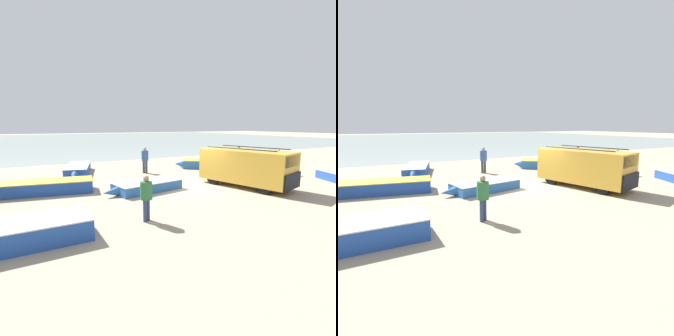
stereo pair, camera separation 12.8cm
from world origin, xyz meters
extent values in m
plane|color=tan|center=(0.00, 0.00, 0.00)|extent=(200.00, 200.00, 0.00)
cube|color=#99A89E|center=(0.00, 52.00, 0.00)|extent=(120.00, 80.00, 0.01)
cube|color=gold|center=(2.59, -1.47, 1.14)|extent=(3.24, 5.27, 1.72)
cube|color=black|center=(3.30, -3.88, 0.67)|extent=(1.73, 0.60, 0.77)
cube|color=#1E232D|center=(3.27, -3.80, 1.64)|extent=(1.64, 0.54, 0.55)
cylinder|color=black|center=(3.82, -2.70, 0.38)|extent=(0.43, 0.79, 0.76)
cylinder|color=black|center=(2.22, -3.17, 0.38)|extent=(0.43, 0.79, 0.76)
cylinder|color=black|center=(2.96, 0.23, 0.38)|extent=(0.43, 0.79, 0.76)
cylinder|color=black|center=(1.36, -0.24, 0.38)|extent=(0.43, 0.79, 0.76)
cylinder|color=black|center=(3.31, -1.26, 2.12)|extent=(1.19, 3.89, 0.05)
cylinder|color=black|center=(1.87, -1.68, 2.12)|extent=(1.19, 3.89, 0.05)
cube|color=#2D66AD|center=(4.14, 4.79, 0.30)|extent=(3.33, 2.80, 0.60)
cone|color=#2D66AD|center=(2.55, 5.78, 0.30)|extent=(0.87, 0.84, 0.57)
cube|color=gold|center=(4.14, 4.79, 0.54)|extent=(0.84, 1.18, 0.05)
cube|color=gold|center=(4.14, 4.79, 0.62)|extent=(3.36, 2.83, 0.04)
cube|color=#2D66AD|center=(-2.55, 0.16, 0.23)|extent=(3.64, 2.13, 0.47)
cone|color=#2D66AD|center=(-4.59, -0.22, 0.23)|extent=(0.82, 0.57, 0.44)
cube|color=silver|center=(-2.55, 0.16, 0.40)|extent=(0.45, 1.43, 0.05)
cube|color=silver|center=(-2.55, 0.16, 0.49)|extent=(3.67, 2.16, 0.04)
cube|color=#234CA3|center=(-4.93, 6.89, 0.27)|extent=(2.38, 4.20, 0.55)
cone|color=#234CA3|center=(-5.54, 4.55, 0.27)|extent=(0.72, 0.97, 0.52)
cube|color=silver|center=(-4.93, 6.89, 0.48)|extent=(1.33, 0.52, 0.05)
cube|color=silver|center=(-4.93, 6.89, 0.57)|extent=(2.40, 4.24, 0.04)
cube|color=#234CA3|center=(-7.14, 1.94, 0.30)|extent=(4.44, 2.15, 0.59)
cube|color=gold|center=(-7.14, 1.94, 0.53)|extent=(0.42, 1.39, 0.05)
cube|color=gold|center=(-7.14, 1.94, 0.61)|extent=(4.48, 2.17, 0.04)
cube|color=#234CA3|center=(-8.10, -3.92, 0.31)|extent=(3.70, 1.67, 0.62)
cube|color=silver|center=(-8.10, -3.92, 0.56)|extent=(0.24, 1.44, 0.05)
cube|color=silver|center=(-8.10, -3.92, 0.64)|extent=(3.74, 1.69, 0.04)
cylinder|color=#38383D|center=(-0.82, 4.86, 0.44)|extent=(0.17, 0.17, 0.89)
cylinder|color=#38383D|center=(-0.66, 4.77, 0.44)|extent=(0.17, 0.17, 0.89)
cylinder|color=#335189|center=(-0.74, 4.81, 1.24)|extent=(0.48, 0.48, 0.70)
sphere|color=tan|center=(-0.74, 4.81, 1.71)|extent=(0.24, 0.24, 0.24)
cylinder|color=#5B564C|center=(7.19, 0.27, 0.41)|extent=(0.15, 0.15, 0.83)
cylinder|color=#5B564C|center=(7.33, 0.38, 0.41)|extent=(0.15, 0.15, 0.83)
cylinder|color=silver|center=(7.26, 0.33, 1.15)|extent=(0.45, 0.45, 0.65)
sphere|color=tan|center=(7.26, 0.33, 1.59)|extent=(0.22, 0.22, 0.22)
cylinder|color=navy|center=(-4.35, -3.90, 0.40)|extent=(0.15, 0.15, 0.79)
cylinder|color=navy|center=(-4.21, -3.81, 0.40)|extent=(0.15, 0.15, 0.79)
cylinder|color=#2D6B3D|center=(-4.28, -3.85, 1.11)|extent=(0.43, 0.43, 0.63)
sphere|color=tan|center=(-4.28, -3.85, 1.53)|extent=(0.21, 0.21, 0.21)
cylinder|color=#5B564C|center=(7.72, 4.74, 0.39)|extent=(0.15, 0.15, 0.78)
cylinder|color=#5B564C|center=(7.66, 4.59, 0.39)|extent=(0.15, 0.15, 0.78)
cylinder|color=silver|center=(7.69, 4.66, 1.09)|extent=(0.42, 0.42, 0.62)
sphere|color=#8C664C|center=(7.69, 4.66, 1.50)|extent=(0.21, 0.21, 0.21)
camera|label=1|loc=(-7.67, -12.02, 3.35)|focal=28.00mm
camera|label=2|loc=(-7.56, -12.08, 3.35)|focal=28.00mm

